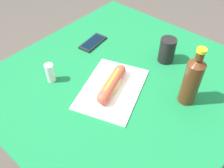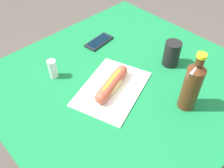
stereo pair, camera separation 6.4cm
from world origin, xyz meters
name	(u,v)px [view 2 (the right image)]	position (x,y,z in m)	size (l,w,h in m)	color
ground_plane	(119,162)	(0.00, 0.00, 0.00)	(6.00, 6.00, 0.00)	#47423D
dining_table	(122,100)	(0.00, 0.00, 0.62)	(1.03, 0.98, 0.76)	brown
paper_wrapper	(112,89)	(-0.08, -0.01, 0.76)	(0.32, 0.22, 0.01)	white
hot_dog	(112,83)	(-0.08, -0.01, 0.79)	(0.21, 0.10, 0.05)	#DBB26B
cell_phone	(99,42)	(0.10, 0.27, 0.76)	(0.16, 0.08, 0.01)	black
soda_bottle	(192,85)	(0.07, -0.27, 0.87)	(0.06, 0.06, 0.25)	#4C2814
drinking_cup	(172,54)	(0.22, -0.08, 0.81)	(0.07, 0.07, 0.11)	black
salt_shaker	(53,69)	(-0.20, 0.22, 0.80)	(0.04, 0.04, 0.08)	silver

